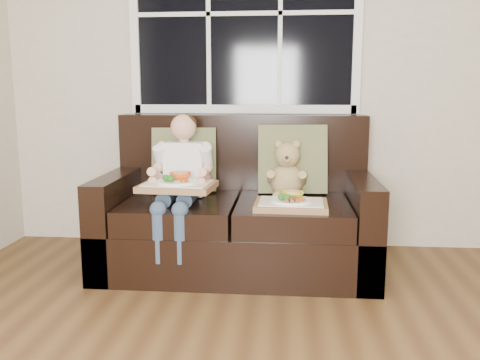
# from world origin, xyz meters

# --- Properties ---
(window_back) EXTENTS (1.62, 0.04, 1.37)m
(window_back) POSITION_xyz_m (-0.52, 2.48, 1.65)
(window_back) COLOR black
(window_back) RESTS_ON room_walls
(loveseat) EXTENTS (1.70, 0.92, 0.96)m
(loveseat) POSITION_xyz_m (-0.52, 2.02, 0.31)
(loveseat) COLOR black
(loveseat) RESTS_ON ground
(pillow_left) EXTENTS (0.45, 0.24, 0.44)m
(pillow_left) POSITION_xyz_m (-0.90, 2.17, 0.66)
(pillow_left) COLOR olive
(pillow_left) RESTS_ON loveseat
(pillow_right) EXTENTS (0.46, 0.23, 0.46)m
(pillow_right) POSITION_xyz_m (-0.18, 2.17, 0.67)
(pillow_right) COLOR olive
(pillow_right) RESTS_ON loveseat
(child) EXTENTS (0.36, 0.59, 0.82)m
(child) POSITION_xyz_m (-0.87, 1.90, 0.63)
(child) COLOR white
(child) RESTS_ON loveseat
(teddy_bear) EXTENTS (0.22, 0.28, 0.38)m
(teddy_bear) POSITION_xyz_m (-0.21, 2.05, 0.60)
(teddy_bear) COLOR tan
(teddy_bear) RESTS_ON loveseat
(tray_left) EXTENTS (0.46, 0.36, 0.10)m
(tray_left) POSITION_xyz_m (-0.86, 1.74, 0.58)
(tray_left) COLOR #9B6446
(tray_left) RESTS_ON child
(tray_right) EXTENTS (0.43, 0.33, 0.10)m
(tray_right) POSITION_xyz_m (-0.19, 1.73, 0.48)
(tray_right) COLOR #9B6446
(tray_right) RESTS_ON loveseat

